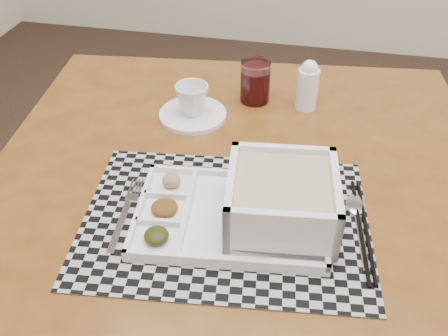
{
  "coord_description": "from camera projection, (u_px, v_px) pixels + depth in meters",
  "views": [
    {
      "loc": [
        -0.48,
        -0.43,
        1.33
      ],
      "look_at": [
        -0.62,
        0.25,
        0.77
      ],
      "focal_mm": 40.0,
      "sensor_mm": 36.0,
      "label": 1
    }
  ],
  "objects": [
    {
      "name": "cup",
      "position": [
        192.0,
        99.0,
        1.08
      ],
      "size": [
        0.09,
        0.09,
        0.07
      ],
      "primitive_type": "imported",
      "rotation": [
        0.0,
        0.0,
        0.31
      ],
      "color": "white",
      "rests_on": "saucer"
    },
    {
      "name": "spoon",
      "position": [
        357.0,
        210.0,
        0.87
      ],
      "size": [
        0.04,
        0.18,
        0.01
      ],
      "color": "silver",
      "rests_on": "placemat"
    },
    {
      "name": "creamer_bottle",
      "position": [
        308.0,
        85.0,
        1.11
      ],
      "size": [
        0.05,
        0.05,
        0.12
      ],
      "color": "white",
      "rests_on": "dining_table"
    },
    {
      "name": "dining_table",
      "position": [
        238.0,
        207.0,
        0.99
      ],
      "size": [
        1.07,
        1.07,
        0.73
      ],
      "color": "#5D2D10",
      "rests_on": "ground"
    },
    {
      "name": "chopsticks",
      "position": [
        363.0,
        229.0,
        0.83
      ],
      "size": [
        0.04,
        0.24,
        0.01
      ],
      "color": "black",
      "rests_on": "placemat"
    },
    {
      "name": "juice_glass",
      "position": [
        255.0,
        83.0,
        1.14
      ],
      "size": [
        0.07,
        0.07,
        0.1
      ],
      "color": "white",
      "rests_on": "dining_table"
    },
    {
      "name": "placemat",
      "position": [
        226.0,
        220.0,
        0.85
      ],
      "size": [
        0.52,
        0.4,
        0.0
      ],
      "primitive_type": "cube",
      "rotation": [
        0.0,
        0.0,
        0.11
      ],
      "color": "#9D9CA4",
      "rests_on": "dining_table"
    },
    {
      "name": "fork",
      "position": [
        127.0,
        212.0,
        0.86
      ],
      "size": [
        0.04,
        0.19,
        0.0
      ],
      "color": "silver",
      "rests_on": "placemat"
    },
    {
      "name": "serving_tray",
      "position": [
        267.0,
        205.0,
        0.82
      ],
      "size": [
        0.35,
        0.25,
        0.1
      ],
      "color": "white",
      "rests_on": "placemat"
    },
    {
      "name": "saucer",
      "position": [
        193.0,
        115.0,
        1.11
      ],
      "size": [
        0.15,
        0.15,
        0.01
      ],
      "primitive_type": "cylinder",
      "color": "white",
      "rests_on": "dining_table"
    }
  ]
}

